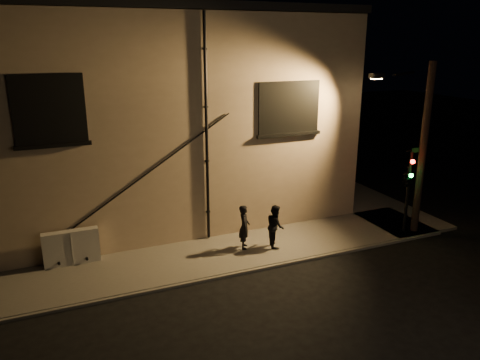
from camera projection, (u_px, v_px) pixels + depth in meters
name	position (u px, v px, depth m)	size (l,w,h in m)	color
ground	(285.00, 264.00, 16.28)	(90.00, 90.00, 0.00)	black
sidewalk	(263.00, 216.00, 20.59)	(21.00, 16.00, 0.12)	#5B5752
building	(140.00, 109.00, 21.82)	(16.20, 12.23, 8.80)	tan
utility_cabinet	(71.00, 247.00, 15.91)	(1.84, 0.31, 1.21)	#BBB7B2
pedestrian_a	(244.00, 227.00, 17.08)	(0.60, 0.40, 1.65)	black
pedestrian_b	(275.00, 226.00, 17.24)	(0.78, 0.60, 1.60)	black
traffic_signal	(407.00, 178.00, 17.99)	(1.32, 2.01, 3.41)	black
streetlamp_pole	(420.00, 145.00, 17.91)	(2.02, 1.38, 6.77)	black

